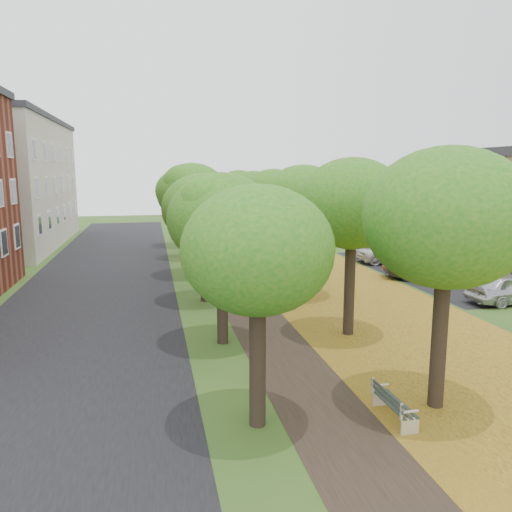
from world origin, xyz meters
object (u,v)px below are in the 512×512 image
car_white (391,253)px  car_red (425,264)px  bench (393,404)px  car_grey (431,266)px  car_silver (512,288)px

car_white → car_red: bearing=177.6°
car_red → car_white: bearing=1.1°
bench → car_grey: car_grey is taller
car_silver → car_red: car_red is taller
car_red → car_white: 4.57m
car_silver → car_grey: bearing=5.0°
car_red → car_white: car_red is taller
bench → car_grey: size_ratio=0.32×
car_silver → car_white: size_ratio=0.91×
car_white → bench: bearing=153.1°
bench → car_grey: (9.85, 14.66, 0.35)m
car_red → car_white: size_ratio=0.98×
car_red → bench: bearing=150.6°
car_silver → car_white: (-0.57, 10.86, -0.07)m
bench → car_red: 18.28m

